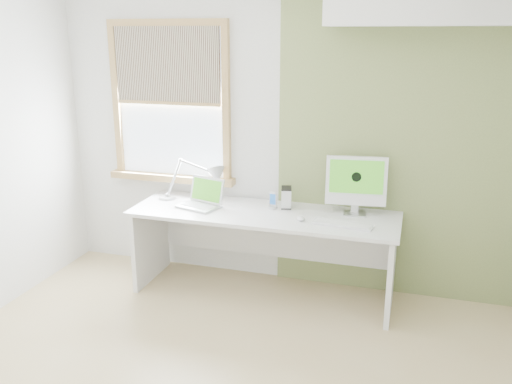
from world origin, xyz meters
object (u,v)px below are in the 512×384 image
at_px(desk, 265,232).
at_px(laptop, 202,199).
at_px(external_drive, 286,198).
at_px(imac, 356,182).
at_px(desk_lamp, 208,178).

relative_size(desk, laptop, 5.53).
xyz_separation_m(desk, external_drive, (0.15, 0.12, 0.28)).
xyz_separation_m(desk, imac, (0.72, 0.12, 0.46)).
height_order(laptop, imac, imac).
height_order(laptop, external_drive, laptop).
bearing_deg(desk, imac, 9.58).
bearing_deg(desk_lamp, external_drive, -2.52).
height_order(desk_lamp, laptop, desk_lamp).
bearing_deg(imac, external_drive, -179.54).
bearing_deg(desk_lamp, imac, -1.20).
xyz_separation_m(laptop, external_drive, (0.69, 0.17, 0.03)).
bearing_deg(desk_lamp, laptop, -82.46).
bearing_deg(imac, laptop, -172.28).
bearing_deg(imac, desk, -170.42).
height_order(desk, external_drive, external_drive).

